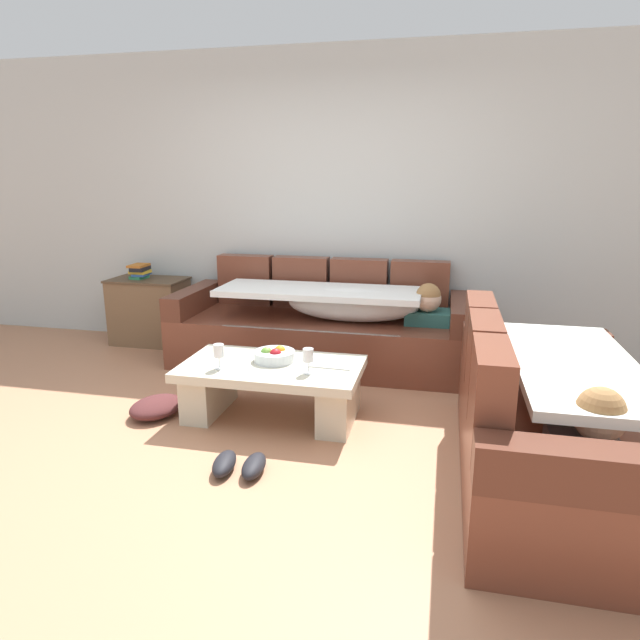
# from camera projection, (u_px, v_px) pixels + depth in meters

# --- Properties ---
(ground_plane) EXTENTS (14.00, 14.00, 0.00)m
(ground_plane) POSITION_uv_depth(u_px,v_px,m) (254.00, 446.00, 3.38)
(ground_plane) COLOR #B07857
(back_wall) EXTENTS (9.00, 0.10, 2.70)m
(back_wall) POSITION_uv_depth(u_px,v_px,m) (328.00, 204.00, 5.07)
(back_wall) COLOR #B6BEBD
(back_wall) RESTS_ON ground_plane
(couch_along_wall) EXTENTS (2.53, 0.92, 0.88)m
(couch_along_wall) POSITION_uv_depth(u_px,v_px,m) (326.00, 327.00, 4.81)
(couch_along_wall) COLOR brown
(couch_along_wall) RESTS_ON ground_plane
(couch_near_window) EXTENTS (0.92, 1.91, 0.88)m
(couch_near_window) POSITION_uv_depth(u_px,v_px,m) (550.00, 423.00, 2.92)
(couch_near_window) COLOR brown
(couch_near_window) RESTS_ON ground_plane
(coffee_table) EXTENTS (1.20, 0.68, 0.38)m
(coffee_table) POSITION_uv_depth(u_px,v_px,m) (272.00, 384.00, 3.74)
(coffee_table) COLOR beige
(coffee_table) RESTS_ON ground_plane
(fruit_bowl) EXTENTS (0.28, 0.28, 0.10)m
(fruit_bowl) POSITION_uv_depth(u_px,v_px,m) (274.00, 355.00, 3.76)
(fruit_bowl) COLOR silver
(fruit_bowl) RESTS_ON coffee_table
(wine_glass_near_left) EXTENTS (0.07, 0.07, 0.17)m
(wine_glass_near_left) POSITION_uv_depth(u_px,v_px,m) (219.00, 352.00, 3.59)
(wine_glass_near_left) COLOR silver
(wine_glass_near_left) RESTS_ON coffee_table
(wine_glass_near_right) EXTENTS (0.07, 0.07, 0.17)m
(wine_glass_near_right) POSITION_uv_depth(u_px,v_px,m) (308.00, 356.00, 3.50)
(wine_glass_near_right) COLOR silver
(wine_glass_near_right) RESTS_ON coffee_table
(open_magazine) EXTENTS (0.29, 0.22, 0.01)m
(open_magazine) POSITION_uv_depth(u_px,v_px,m) (333.00, 363.00, 3.70)
(open_magazine) COLOR white
(open_magazine) RESTS_ON coffee_table
(side_cabinet) EXTENTS (0.72, 0.44, 0.64)m
(side_cabinet) POSITION_uv_depth(u_px,v_px,m) (150.00, 311.00, 5.41)
(side_cabinet) COLOR brown
(side_cabinet) RESTS_ON ground_plane
(book_stack_on_cabinet) EXTENTS (0.17, 0.23, 0.14)m
(book_stack_on_cabinet) POSITION_uv_depth(u_px,v_px,m) (140.00, 271.00, 5.33)
(book_stack_on_cabinet) COLOR #338C59
(book_stack_on_cabinet) RESTS_ON side_cabinet
(pair_of_shoes) EXTENTS (0.32, 0.29, 0.09)m
(pair_of_shoes) POSITION_uv_depth(u_px,v_px,m) (239.00, 465.00, 3.08)
(pair_of_shoes) COLOR black
(pair_of_shoes) RESTS_ON ground_plane
(crumpled_garment) EXTENTS (0.41, 0.47, 0.12)m
(crumpled_garment) POSITION_uv_depth(u_px,v_px,m) (157.00, 407.00, 3.81)
(crumpled_garment) COLOR #4C2323
(crumpled_garment) RESTS_ON ground_plane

